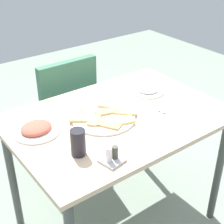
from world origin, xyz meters
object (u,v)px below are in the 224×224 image
at_px(dining_table, 117,131).
at_px(fork, 175,108).
at_px(dining_chair, 62,111).
at_px(soda_can, 78,142).
at_px(salad_plate_rice, 36,129).
at_px(spoon, 170,106).
at_px(condiment_caddy, 112,157).
at_px(pide_platter, 104,117).
at_px(salad_plate_greens, 147,89).
at_px(paper_napkin, 173,108).

xyz_separation_m(dining_table, fork, (0.29, -0.13, 0.10)).
xyz_separation_m(dining_chair, soda_can, (-0.35, -0.79, 0.32)).
height_order(salad_plate_rice, spoon, salad_plate_rice).
relative_size(spoon, condiment_caddy, 1.73).
xyz_separation_m(pide_platter, condiment_caddy, (-0.18, -0.31, 0.01)).
relative_size(salad_plate_greens, paper_napkin, 1.27).
distance_m(fork, condiment_caddy, 0.57).
height_order(salad_plate_greens, spoon, salad_plate_greens).
height_order(dining_table, dining_chair, dining_chair).
bearing_deg(fork, dining_table, 160.88).
height_order(salad_plate_greens, salad_plate_rice, salad_plate_greens).
bearing_deg(salad_plate_rice, dining_table, -15.59).
bearing_deg(paper_napkin, spoon, 90.00).
height_order(soda_can, condiment_caddy, soda_can).
distance_m(dining_chair, salad_plate_greens, 0.66).
height_order(dining_chair, fork, dining_chair).
xyz_separation_m(pide_platter, spoon, (0.37, -0.11, -0.00)).
relative_size(salad_plate_greens, soda_can, 1.61).
distance_m(salad_plate_greens, soda_can, 0.71).
height_order(salad_plate_rice, paper_napkin, salad_plate_rice).
bearing_deg(dining_table, pide_platter, 168.50).
relative_size(pide_platter, condiment_caddy, 3.25).
bearing_deg(fork, salad_plate_rice, 165.98).
distance_m(soda_can, condiment_caddy, 0.16).
distance_m(dining_table, salad_plate_rice, 0.43).
bearing_deg(soda_can, pide_platter, 34.21).
distance_m(pide_platter, fork, 0.40).
bearing_deg(condiment_caddy, dining_chair, 74.06).
xyz_separation_m(dining_table, soda_can, (-0.34, -0.16, 0.15)).
distance_m(salad_plate_rice, paper_napkin, 0.73).
relative_size(salad_plate_greens, condiment_caddy, 1.87).
distance_m(dining_table, spoon, 0.32).
xyz_separation_m(dining_chair, paper_napkin, (0.28, -0.74, 0.26)).
distance_m(pide_platter, salad_plate_greens, 0.40).
bearing_deg(spoon, salad_plate_rice, 166.17).
distance_m(pide_platter, soda_can, 0.32).
distance_m(dining_chair, soda_can, 0.92).
xyz_separation_m(dining_table, dining_chair, (0.01, 0.63, -0.17)).
xyz_separation_m(pide_platter, paper_napkin, (0.37, -0.13, -0.01)).
relative_size(salad_plate_greens, salad_plate_rice, 0.85).
bearing_deg(pide_platter, salad_plate_greens, 14.47).
xyz_separation_m(salad_plate_greens, salad_plate_rice, (-0.72, -0.00, -0.00)).
distance_m(pide_platter, spoon, 0.38).
xyz_separation_m(dining_chair, fork, (0.28, -0.76, 0.27)).
xyz_separation_m(dining_table, paper_napkin, (0.29, -0.11, 0.09)).
bearing_deg(condiment_caddy, spoon, 19.65).
bearing_deg(salad_plate_greens, salad_plate_rice, -179.76).
height_order(fork, condiment_caddy, condiment_caddy).
height_order(dining_table, salad_plate_greens, salad_plate_greens).
bearing_deg(dining_table, fork, -24.53).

